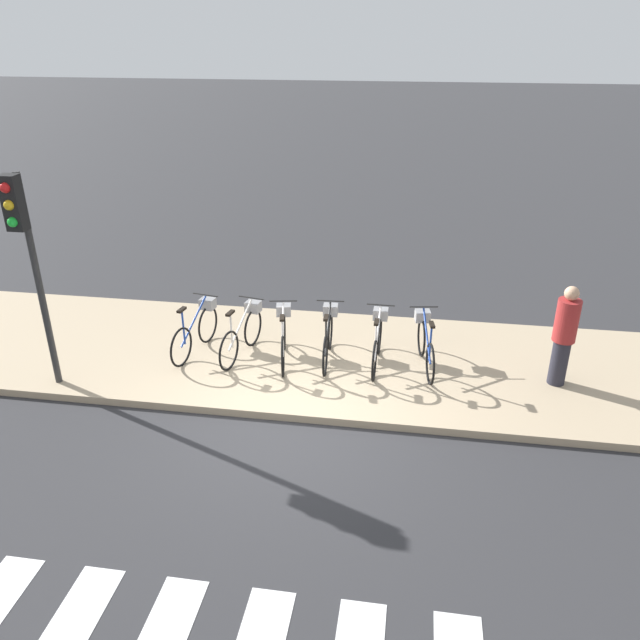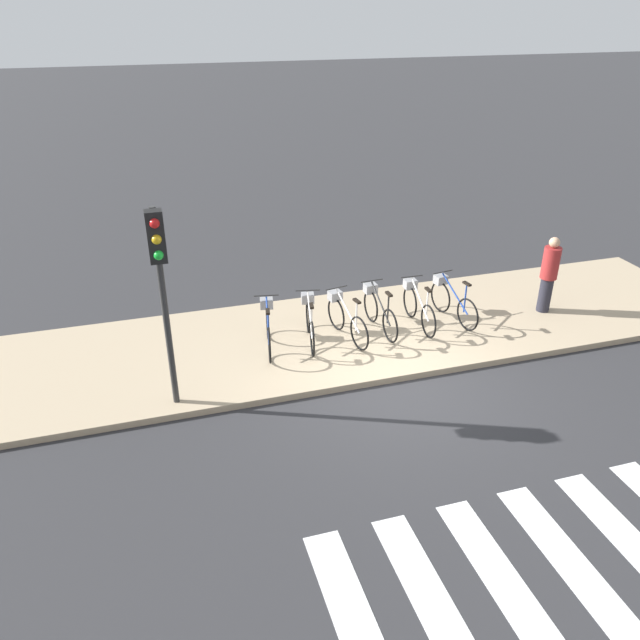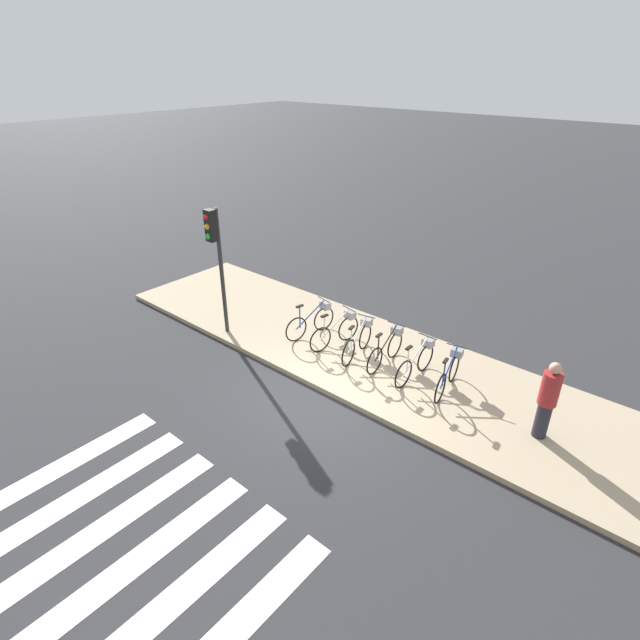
# 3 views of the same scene
# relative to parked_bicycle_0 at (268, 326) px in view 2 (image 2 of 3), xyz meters

# --- Properties ---
(ground_plane) EXTENTS (120.00, 120.00, 0.00)m
(ground_plane) POSITION_rel_parked_bicycle_0_xyz_m (1.88, -1.67, -0.55)
(ground_plane) COLOR #2D2D30
(sidewalk) EXTENTS (15.05, 3.54, 0.12)m
(sidewalk) POSITION_rel_parked_bicycle_0_xyz_m (1.88, 0.10, -0.49)
(sidewalk) COLOR tan
(sidewalk) RESTS_ON ground_plane
(parked_bicycle_0) EXTENTS (0.46, 1.53, 0.95)m
(parked_bicycle_0) POSITION_rel_parked_bicycle_0_xyz_m (0.00, 0.00, 0.00)
(parked_bicycle_0) COLOR black
(parked_bicycle_0) RESTS_ON sidewalk
(parked_bicycle_1) EXTENTS (0.47, 1.53, 0.95)m
(parked_bicycle_1) POSITION_rel_parked_bicycle_0_xyz_m (0.80, -0.00, 0.00)
(parked_bicycle_1) COLOR black
(parked_bicycle_1) RESTS_ON sidewalk
(parked_bicycle_2) EXTENTS (0.47, 1.53, 0.95)m
(parked_bicycle_2) POSITION_rel_parked_bicycle_0_xyz_m (1.48, -0.05, 0.00)
(parked_bicycle_2) COLOR black
(parked_bicycle_2) RESTS_ON sidewalk
(parked_bicycle_3) EXTENTS (0.46, 1.55, 0.95)m
(parked_bicycle_3) POSITION_rel_parked_bicycle_0_xyz_m (2.20, 0.07, 0.00)
(parked_bicycle_3) COLOR black
(parked_bicycle_3) RESTS_ON sidewalk
(parked_bicycle_4) EXTENTS (0.46, 1.55, 0.95)m
(parked_bicycle_4) POSITION_rel_parked_bicycle_0_xyz_m (3.01, 0.03, 0.00)
(parked_bicycle_4) COLOR black
(parked_bicycle_4) RESTS_ON sidewalk
(parked_bicycle_5) EXTENTS (0.46, 1.53, 0.95)m
(parked_bicycle_5) POSITION_rel_parked_bicycle_0_xyz_m (3.77, 0.06, 0.00)
(parked_bicycle_5) COLOR black
(parked_bicycle_5) RESTS_ON sidewalk
(pedestrian) EXTENTS (0.34, 0.34, 1.60)m
(pedestrian) POSITION_rel_parked_bicycle_0_xyz_m (5.79, -0.18, 0.41)
(pedestrian) COLOR #23232D
(pedestrian) RESTS_ON sidewalk
(traffic_light) EXTENTS (0.24, 0.40, 3.24)m
(traffic_light) POSITION_rel_parked_bicycle_0_xyz_m (-1.82, -1.44, 1.91)
(traffic_light) COLOR #2D2D2D
(traffic_light) RESTS_ON sidewalk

